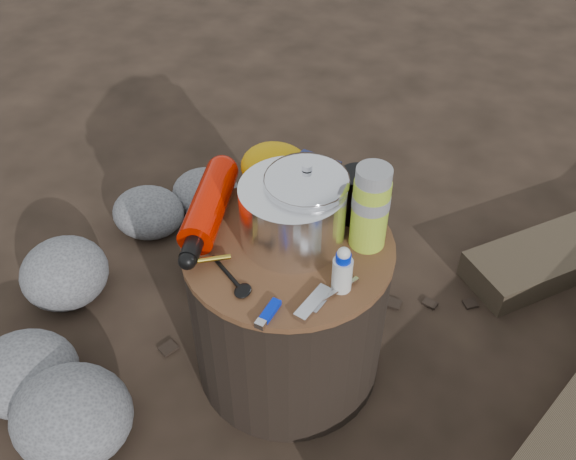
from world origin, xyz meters
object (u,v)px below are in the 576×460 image
at_px(camping_pot, 306,202).
at_px(fuel_bottle, 209,205).
at_px(thermos, 370,208).
at_px(stump, 288,309).
at_px(travel_mug, 357,196).

height_order(camping_pot, fuel_bottle, camping_pot).
xyz_separation_m(fuel_bottle, thermos, (0.36, 0.06, 0.06)).
xyz_separation_m(stump, camping_pot, (0.02, 0.05, 0.31)).
xyz_separation_m(thermos, travel_mug, (-0.05, 0.07, -0.04)).
xyz_separation_m(camping_pot, fuel_bottle, (-0.22, -0.04, -0.05)).
bearing_deg(travel_mug, camping_pot, -132.11).
distance_m(fuel_bottle, travel_mug, 0.34).
bearing_deg(fuel_bottle, travel_mug, 9.91).
bearing_deg(stump, travel_mug, 53.41).
relative_size(camping_pot, travel_mug, 1.47).
bearing_deg(camping_pot, fuel_bottle, -170.92).
xyz_separation_m(fuel_bottle, travel_mug, (0.31, 0.13, 0.02)).
bearing_deg(stump, fuel_bottle, 175.75).
height_order(camping_pot, thermos, thermos).
bearing_deg(thermos, stump, -155.36).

